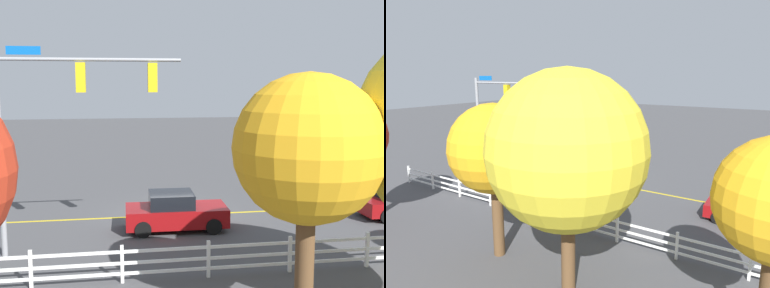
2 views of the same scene
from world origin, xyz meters
TOP-DOWN VIEW (x-y plane):
  - ground_plane at (0.00, 0.00)m, footprint 120.00×120.00m
  - lane_center_stripe at (-4.00, 0.00)m, footprint 28.00×0.16m
  - signal_assembly at (4.28, 4.08)m, footprint 6.22×0.37m
  - car_0 at (-0.00, 2.06)m, footprint 4.09×2.03m
  - car_2 at (-10.36, 1.83)m, footprint 4.44×1.88m
  - white_rail_fence at (-3.00, 7.00)m, footprint 26.10×0.10m
  - tree_1 at (-5.71, 10.92)m, footprint 5.12×5.12m
  - tree_3 at (-2.02, 10.47)m, footprint 3.50×3.50m

SIDE VIEW (x-z plane):
  - ground_plane at x=0.00m, z-range 0.00..0.00m
  - lane_center_stripe at x=-4.00m, z-range 0.00..0.01m
  - white_rail_fence at x=-3.00m, z-range 0.03..1.18m
  - car_2 at x=-10.36m, z-range -0.02..1.34m
  - car_0 at x=0.00m, z-range -0.04..1.48m
  - tree_3 at x=-2.02m, z-range 1.29..7.45m
  - tree_1 at x=-5.71m, z-range 1.14..8.58m
  - signal_assembly at x=4.28m, z-range 1.40..8.49m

